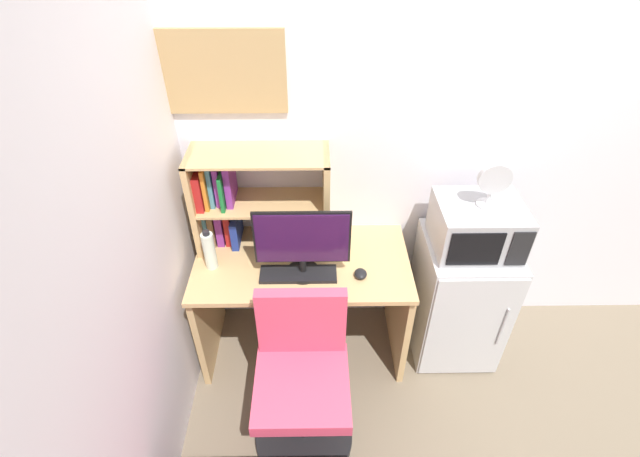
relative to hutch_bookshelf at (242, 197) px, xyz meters
The scene contains 13 objects.
wall_back 1.70m from the hutch_bookshelf, ahead, with size 6.40×0.04×2.60m, color silver.
wall_left 1.53m from the hutch_bookshelf, 103.12° to the right, with size 0.04×4.40×2.60m, color silver.
desk 0.65m from the hutch_bookshelf, 29.44° to the right, with size 1.19×0.63×0.74m.
hutch_bookshelf is the anchor object (origin of this frame).
monitor 0.44m from the hutch_bookshelf, 40.06° to the right, with size 0.50×0.18×0.40m.
keyboard 0.52m from the hutch_bookshelf, 44.41° to the right, with size 0.41×0.13×0.02m, color black.
computer_mouse 0.77m from the hutch_bookshelf, 26.07° to the right, with size 0.07×0.08×0.04m, color black.
water_bottle 0.33m from the hutch_bookshelf, 126.27° to the right, with size 0.06×0.06×0.25m.
mini_fridge 1.42m from the hutch_bookshelf, ahead, with size 0.49×0.53×0.82m.
microwave 1.28m from the hutch_bookshelf, ahead, with size 0.45×0.39×0.27m.
desk_fan 1.31m from the hutch_bookshelf, ahead, with size 0.17×0.11×0.25m.
desk_chair 1.04m from the hutch_bookshelf, 66.28° to the right, with size 0.52×0.52×0.92m.
wall_corkboard 0.65m from the hutch_bookshelf, 107.14° to the left, with size 0.61×0.02×0.40m, color tan.
Camera 1 is at (-0.88, -2.20, 2.43)m, focal length 25.54 mm.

